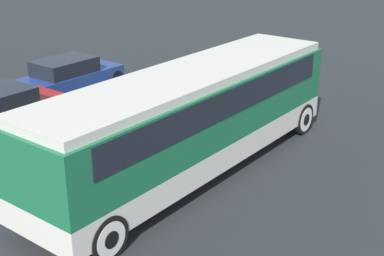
{
  "coord_description": "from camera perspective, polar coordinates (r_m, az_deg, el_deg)",
  "views": [
    {
      "loc": [
        -10.77,
        -8.32,
        6.71
      ],
      "look_at": [
        0.0,
        0.0,
        1.33
      ],
      "focal_mm": 50.0,
      "sensor_mm": 36.0,
      "label": 1
    }
  ],
  "objects": [
    {
      "name": "parked_car_near",
      "position": [
        22.52,
        -13.09,
        5.48
      ],
      "size": [
        4.6,
        1.86,
        1.39
      ],
      "color": "navy",
      "rests_on": "ground_plane"
    },
    {
      "name": "ground_plane",
      "position": [
        15.18,
        -0.0,
        -4.67
      ],
      "size": [
        120.0,
        120.0,
        0.0
      ],
      "primitive_type": "plane",
      "color": "#26282B"
    },
    {
      "name": "tour_bus",
      "position": [
        14.55,
        0.23,
        1.77
      ],
      "size": [
        10.7,
        2.56,
        2.95
      ],
      "color": "silver",
      "rests_on": "ground_plane"
    },
    {
      "name": "parked_car_mid",
      "position": [
        18.75,
        -19.84,
        1.67
      ],
      "size": [
        4.46,
        1.97,
        1.49
      ],
      "color": "maroon",
      "rests_on": "ground_plane"
    }
  ]
}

